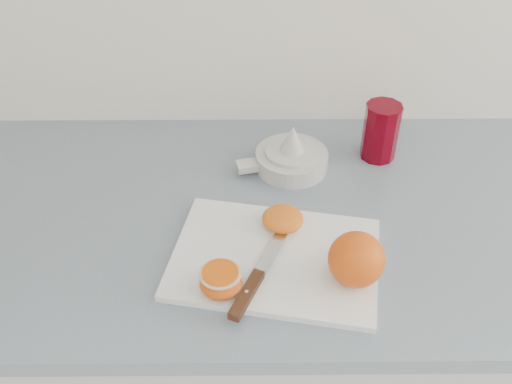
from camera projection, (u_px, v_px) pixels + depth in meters
counter at (333, 355)px, 1.30m from camera, size 2.27×0.64×0.89m
cutting_board at (275, 258)px, 0.92m from camera, size 0.37×0.29×0.01m
whole_orange at (356, 259)px, 0.85m from camera, size 0.09×0.09×0.09m
half_orange at (221, 281)px, 0.84m from camera, size 0.06×0.06×0.04m
squeezed_shell at (283, 218)px, 0.96m from camera, size 0.07×0.07×0.03m
paring_knife at (252, 285)px, 0.86m from camera, size 0.11×0.21×0.01m
citrus_juicer at (291, 157)px, 1.10m from camera, size 0.18×0.14×0.09m
red_tumbler at (380, 133)px, 1.11m from camera, size 0.07×0.07×0.12m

